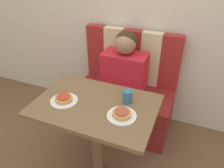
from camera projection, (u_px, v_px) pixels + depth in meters
wall_back at (138, 4)px, 2.15m from camera, size 7.00×0.05×2.60m
booth_seat at (123, 108)px, 2.45m from camera, size 1.03×0.55×0.48m
booth_backrest at (132, 57)px, 2.35m from camera, size 1.03×0.09×0.58m
dining_table at (96, 116)px, 1.71m from camera, size 0.92×0.63×0.76m
person at (125, 65)px, 2.17m from camera, size 0.44×0.25×0.64m
plate_left at (64, 101)px, 1.67m from camera, size 0.21×0.21×0.01m
plate_right at (122, 116)px, 1.52m from camera, size 0.21×0.21×0.01m
pizza_left at (64, 98)px, 1.66m from camera, size 0.13×0.13×0.04m
pizza_right at (122, 113)px, 1.51m from camera, size 0.13×0.13×0.04m
drinking_cup at (127, 96)px, 1.65m from camera, size 0.07×0.07×0.10m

